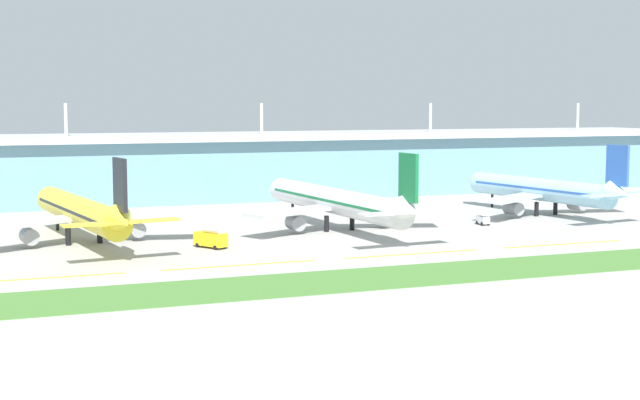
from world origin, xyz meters
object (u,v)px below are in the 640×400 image
object	(u,v)px
airliner_middle	(336,202)
fuel_truck	(211,237)
airliner_far	(542,190)
airliner_near	(82,212)
baggage_cart	(483,220)

from	to	relation	value
airliner_middle	fuel_truck	xyz separation A→B (m)	(-32.70, -14.99, -4.19)
airliner_far	airliner_near	bearing A→B (deg)	-176.61
airliner_middle	fuel_truck	size ratio (longest dim) A/B	9.50
airliner_middle	baggage_cart	xyz separation A→B (m)	(35.38, -4.28, -5.19)
airliner_near	baggage_cart	world-z (taller)	airliner_near
fuel_truck	airliner_near	bearing A→B (deg)	146.24
baggage_cart	fuel_truck	size ratio (longest dim) A/B	0.49
baggage_cart	airliner_near	bearing A→B (deg)	177.02
baggage_cart	airliner_far	bearing A→B (deg)	25.46
fuel_truck	baggage_cart	bearing A→B (deg)	8.94
airliner_middle	fuel_truck	world-z (taller)	airliner_middle
airliner_far	fuel_truck	distance (m)	95.19
airliner_near	airliner_middle	bearing A→B (deg)	-0.49
airliner_middle	baggage_cart	size ratio (longest dim) A/B	19.44
airliner_near	fuel_truck	bearing A→B (deg)	-33.76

